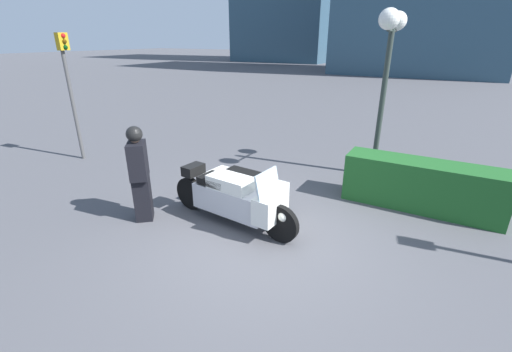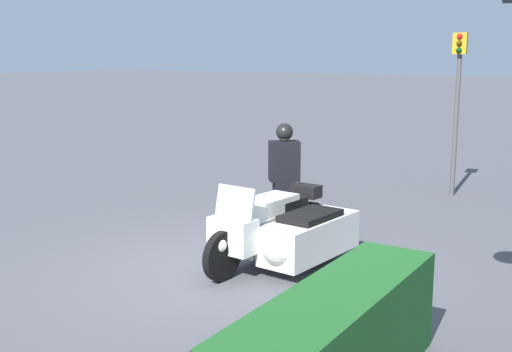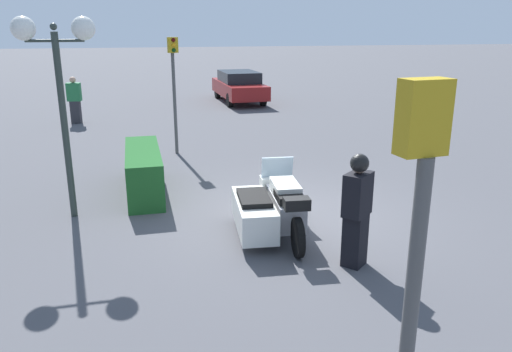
{
  "view_description": "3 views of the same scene",
  "coord_description": "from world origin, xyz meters",
  "px_view_note": "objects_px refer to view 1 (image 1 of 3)",
  "views": [
    {
      "loc": [
        2.29,
        -4.08,
        3.05
      ],
      "look_at": [
        -0.28,
        0.43,
        0.95
      ],
      "focal_mm": 24.0,
      "sensor_mm": 36.0,
      "label": 1
    },
    {
      "loc": [
        6.45,
        4.62,
        2.76
      ],
      "look_at": [
        -1.08,
        -0.15,
        1.06
      ],
      "focal_mm": 45.0,
      "sensor_mm": 36.0,
      "label": 2
    },
    {
      "loc": [
        -8.39,
        2.71,
        3.42
      ],
      "look_at": [
        -0.34,
        0.73,
        0.92
      ],
      "focal_mm": 35.0,
      "sensor_mm": 36.0,
      "label": 3
    }
  ],
  "objects_px": {
    "traffic_light_far": "(69,79)",
    "officer_rider": "(139,172)",
    "hedge_bush_curbside": "(422,185)",
    "twin_lamp_post": "(390,44)",
    "police_motorcycle": "(243,194)"
  },
  "relations": [
    {
      "from": "traffic_light_far",
      "to": "twin_lamp_post",
      "type": "bearing_deg",
      "value": 15.08
    },
    {
      "from": "officer_rider",
      "to": "twin_lamp_post",
      "type": "relative_size",
      "value": 0.48
    },
    {
      "from": "police_motorcycle",
      "to": "traffic_light_far",
      "type": "height_order",
      "value": "traffic_light_far"
    },
    {
      "from": "police_motorcycle",
      "to": "traffic_light_far",
      "type": "bearing_deg",
      "value": 178.61
    },
    {
      "from": "twin_lamp_post",
      "to": "officer_rider",
      "type": "bearing_deg",
      "value": -126.19
    },
    {
      "from": "officer_rider",
      "to": "hedge_bush_curbside",
      "type": "relative_size",
      "value": 0.61
    },
    {
      "from": "officer_rider",
      "to": "traffic_light_far",
      "type": "bearing_deg",
      "value": -62.33
    },
    {
      "from": "traffic_light_far",
      "to": "officer_rider",
      "type": "bearing_deg",
      "value": -27.37
    },
    {
      "from": "officer_rider",
      "to": "twin_lamp_post",
      "type": "bearing_deg",
      "value": -166.86
    },
    {
      "from": "twin_lamp_post",
      "to": "police_motorcycle",
      "type": "bearing_deg",
      "value": -115.43
    },
    {
      "from": "twin_lamp_post",
      "to": "hedge_bush_curbside",
      "type": "bearing_deg",
      "value": -49.51
    },
    {
      "from": "officer_rider",
      "to": "twin_lamp_post",
      "type": "xyz_separation_m",
      "value": [
        3.11,
        4.25,
        2.03
      ]
    },
    {
      "from": "police_motorcycle",
      "to": "twin_lamp_post",
      "type": "height_order",
      "value": "twin_lamp_post"
    },
    {
      "from": "hedge_bush_curbside",
      "to": "twin_lamp_post",
      "type": "relative_size",
      "value": 0.78
    },
    {
      "from": "police_motorcycle",
      "to": "hedge_bush_curbside",
      "type": "xyz_separation_m",
      "value": [
        2.73,
        2.0,
        0.0
      ]
    }
  ]
}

